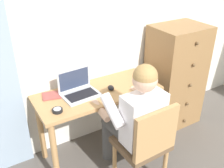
% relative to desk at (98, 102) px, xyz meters
% --- Properties ---
extents(wall_back, '(4.80, 0.05, 2.50)m').
position_rel_desk_xyz_m(wall_back, '(0.27, 0.33, 0.63)').
color(wall_back, silver).
rests_on(wall_back, ground_plane).
extents(desk, '(1.23, 0.52, 0.75)m').
position_rel_desk_xyz_m(desk, '(0.00, 0.00, 0.00)').
color(desk, tan).
rests_on(desk, ground_plane).
extents(dresser, '(0.60, 0.50, 1.23)m').
position_rel_desk_xyz_m(dresser, '(1.06, 0.04, -0.01)').
color(dresser, olive).
rests_on(dresser, ground_plane).
extents(chair, '(0.43, 0.41, 0.90)m').
position_rel_desk_xyz_m(chair, '(0.12, -0.63, -0.11)').
color(chair, brown).
rests_on(chair, ground_plane).
extents(person_seated, '(0.54, 0.59, 1.22)m').
position_rel_desk_xyz_m(person_seated, '(0.12, -0.45, 0.07)').
color(person_seated, '#4C4C4C').
rests_on(person_seated, ground_plane).
extents(laptop, '(0.36, 0.28, 0.24)m').
position_rel_desk_xyz_m(laptop, '(-0.18, 0.05, 0.17)').
color(laptop, '#B7BABF').
rests_on(laptop, desk).
extents(computer_mouse, '(0.09, 0.12, 0.03)m').
position_rel_desk_xyz_m(computer_mouse, '(0.13, -0.03, 0.14)').
color(computer_mouse, black).
rests_on(computer_mouse, desk).
extents(desk_clock, '(0.09, 0.09, 0.03)m').
position_rel_desk_xyz_m(desk_clock, '(-0.46, -0.13, 0.14)').
color(desk_clock, black).
rests_on(desk_clock, desk).
extents(notebook_pad, '(0.24, 0.19, 0.01)m').
position_rel_desk_xyz_m(notebook_pad, '(-0.40, 0.14, 0.13)').
color(notebook_pad, '#994742').
rests_on(notebook_pad, desk).
extents(coffee_mug, '(0.12, 0.08, 0.09)m').
position_rel_desk_xyz_m(coffee_mug, '(0.48, -0.14, 0.17)').
color(coffee_mug, '#9E3D38').
rests_on(coffee_mug, desk).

